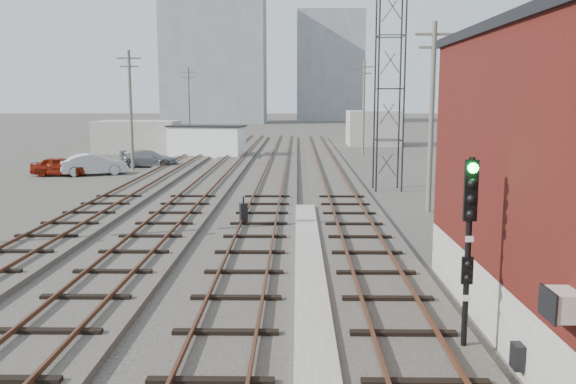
{
  "coord_description": "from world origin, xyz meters",
  "views": [
    {
      "loc": [
        0.11,
        -1.25,
        5.46
      ],
      "look_at": [
        -0.21,
        19.84,
        2.2
      ],
      "focal_mm": 38.0,
      "sensor_mm": 36.0,
      "label": 1
    }
  ],
  "objects_px": {
    "signal_mast": "(469,240)",
    "car_silver": "(94,164)",
    "site_trailer": "(207,141)",
    "car_grey": "(149,159)",
    "car_red": "(60,166)",
    "switch_stand": "(244,214)"
  },
  "relations": [
    {
      "from": "signal_mast",
      "to": "car_silver",
      "type": "height_order",
      "value": "signal_mast"
    },
    {
      "from": "signal_mast",
      "to": "site_trailer",
      "type": "relative_size",
      "value": 0.57
    },
    {
      "from": "car_grey",
      "to": "car_red",
      "type": "bearing_deg",
      "value": 137.56
    },
    {
      "from": "site_trailer",
      "to": "car_silver",
      "type": "distance_m",
      "value": 14.95
    },
    {
      "from": "signal_mast",
      "to": "car_grey",
      "type": "relative_size",
      "value": 0.93
    },
    {
      "from": "site_trailer",
      "to": "car_silver",
      "type": "xyz_separation_m",
      "value": [
        -6.11,
        -13.62,
        -0.73
      ]
    },
    {
      "from": "car_grey",
      "to": "car_silver",
      "type": "bearing_deg",
      "value": 150.54
    },
    {
      "from": "signal_mast",
      "to": "site_trailer",
      "type": "xyz_separation_m",
      "value": [
        -12.05,
        44.31,
        -1.05
      ]
    },
    {
      "from": "site_trailer",
      "to": "car_grey",
      "type": "height_order",
      "value": "site_trailer"
    },
    {
      "from": "signal_mast",
      "to": "switch_stand",
      "type": "relative_size",
      "value": 3.35
    },
    {
      "from": "site_trailer",
      "to": "car_grey",
      "type": "bearing_deg",
      "value": -102.06
    },
    {
      "from": "signal_mast",
      "to": "car_silver",
      "type": "relative_size",
      "value": 0.93
    },
    {
      "from": "signal_mast",
      "to": "car_red",
      "type": "relative_size",
      "value": 1.08
    },
    {
      "from": "signal_mast",
      "to": "car_silver",
      "type": "distance_m",
      "value": 35.71
    },
    {
      "from": "signal_mast",
      "to": "switch_stand",
      "type": "bearing_deg",
      "value": 114.68
    },
    {
      "from": "switch_stand",
      "to": "car_silver",
      "type": "distance_m",
      "value": 21.77
    },
    {
      "from": "signal_mast",
      "to": "car_silver",
      "type": "xyz_separation_m",
      "value": [
        -18.16,
        30.69,
        -1.78
      ]
    },
    {
      "from": "switch_stand",
      "to": "site_trailer",
      "type": "xyz_separation_m",
      "value": [
        -6.2,
        31.57,
        0.88
      ]
    },
    {
      "from": "switch_stand",
      "to": "site_trailer",
      "type": "distance_m",
      "value": 32.19
    },
    {
      "from": "car_silver",
      "to": "car_grey",
      "type": "height_order",
      "value": "car_silver"
    },
    {
      "from": "site_trailer",
      "to": "car_silver",
      "type": "height_order",
      "value": "site_trailer"
    },
    {
      "from": "switch_stand",
      "to": "car_red",
      "type": "relative_size",
      "value": 0.32
    }
  ]
}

